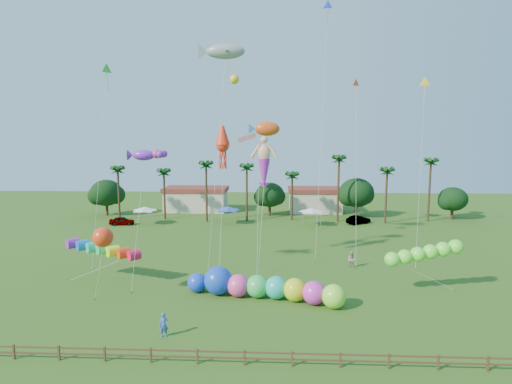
{
  "coord_description": "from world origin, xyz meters",
  "views": [
    {
      "loc": [
        1.81,
        -29.57,
        14.06
      ],
      "look_at": [
        0.0,
        10.0,
        9.0
      ],
      "focal_mm": 28.0,
      "sensor_mm": 36.0,
      "label": 1
    }
  ],
  "objects_px": {
    "car_a": "(122,221)",
    "spectator_a": "(164,325)",
    "spectator_b": "(351,260)",
    "caterpillar_inflatable": "(267,287)",
    "blue_ball": "(197,283)",
    "car_b": "(358,220)"
  },
  "relations": [
    {
      "from": "spectator_a",
      "to": "caterpillar_inflatable",
      "type": "relative_size",
      "value": 0.14
    },
    {
      "from": "car_a",
      "to": "car_b",
      "type": "height_order",
      "value": "car_b"
    },
    {
      "from": "car_b",
      "to": "caterpillar_inflatable",
      "type": "distance_m",
      "value": 36.62
    },
    {
      "from": "spectator_a",
      "to": "blue_ball",
      "type": "distance_m",
      "value": 8.74
    },
    {
      "from": "spectator_a",
      "to": "caterpillar_inflatable",
      "type": "height_order",
      "value": "caterpillar_inflatable"
    },
    {
      "from": "spectator_b",
      "to": "blue_ball",
      "type": "xyz_separation_m",
      "value": [
        -15.85,
        -7.96,
        -0.0
      ]
    },
    {
      "from": "spectator_b",
      "to": "blue_ball",
      "type": "relative_size",
      "value": 1.0
    },
    {
      "from": "spectator_a",
      "to": "caterpillar_inflatable",
      "type": "xyz_separation_m",
      "value": [
        7.32,
        7.29,
        0.21
      ]
    },
    {
      "from": "car_b",
      "to": "spectator_b",
      "type": "distance_m",
      "value": 24.71
    },
    {
      "from": "car_a",
      "to": "car_b",
      "type": "distance_m",
      "value": 40.17
    },
    {
      "from": "caterpillar_inflatable",
      "to": "spectator_b",
      "type": "bearing_deg",
      "value": 58.88
    },
    {
      "from": "spectator_b",
      "to": "caterpillar_inflatable",
      "type": "bearing_deg",
      "value": -93.9
    },
    {
      "from": "car_a",
      "to": "car_b",
      "type": "relative_size",
      "value": 0.94
    },
    {
      "from": "spectator_b",
      "to": "car_b",
      "type": "bearing_deg",
      "value": 117.31
    },
    {
      "from": "car_a",
      "to": "blue_ball",
      "type": "relative_size",
      "value": 2.25
    },
    {
      "from": "blue_ball",
      "to": "car_a",
      "type": "bearing_deg",
      "value": 122.19
    },
    {
      "from": "car_b",
      "to": "spectator_a",
      "type": "xyz_separation_m",
      "value": [
        -22.32,
        -40.7,
        0.17
      ]
    },
    {
      "from": "car_a",
      "to": "spectator_b",
      "type": "distance_m",
      "value": 40.49
    },
    {
      "from": "car_a",
      "to": "caterpillar_inflatable",
      "type": "xyz_separation_m",
      "value": [
        25.09,
        -30.81,
        0.41
      ]
    },
    {
      "from": "car_a",
      "to": "spectator_a",
      "type": "relative_size",
      "value": 2.29
    },
    {
      "from": "car_a",
      "to": "spectator_b",
      "type": "height_order",
      "value": "spectator_b"
    },
    {
      "from": "car_b",
      "to": "blue_ball",
      "type": "distance_m",
      "value": 38.59
    }
  ]
}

